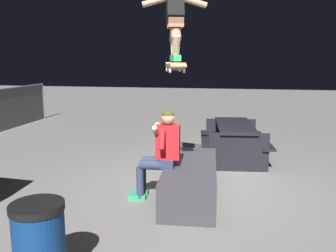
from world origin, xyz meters
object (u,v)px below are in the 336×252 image
at_px(ledge_box_main, 191,180).
at_px(person_sitting_on_ledge, 161,150).
at_px(skateboard, 175,67).
at_px(trash_bin, 40,246).
at_px(picnic_table_back, 234,136).
at_px(skater_airborne, 175,15).
at_px(kicker_ramp, 183,160).

height_order(ledge_box_main, person_sitting_on_ledge, person_sitting_on_ledge).
height_order(skateboard, trash_bin, skateboard).
bearing_deg(trash_bin, picnic_table_back, -20.47).
relative_size(skater_airborne, trash_bin, 1.38).
distance_m(ledge_box_main, skater_airborne, 2.40).
bearing_deg(ledge_box_main, kicker_ramp, 12.05).
bearing_deg(ledge_box_main, trash_bin, 156.36).
height_order(person_sitting_on_ledge, skateboard, skateboard).
distance_m(ledge_box_main, skateboard, 1.72).
bearing_deg(ledge_box_main, person_sitting_on_ledge, 112.72).
relative_size(kicker_ramp, trash_bin, 1.82).
distance_m(skater_airborne, trash_bin, 3.26).
xyz_separation_m(skater_airborne, kicker_ramp, (1.91, 0.15, -2.57)).
distance_m(person_sitting_on_ledge, picnic_table_back, 2.55).
height_order(skater_airborne, picnic_table_back, skater_airborne).
relative_size(skater_airborne, kicker_ramp, 0.76).
height_order(skateboard, skater_airborne, skater_airborne).
bearing_deg(trash_bin, skateboard, -21.48).
bearing_deg(picnic_table_back, skater_airborne, 159.74).
relative_size(ledge_box_main, kicker_ramp, 1.35).
relative_size(person_sitting_on_ledge, kicker_ramp, 0.90).
bearing_deg(skater_airborne, trash_bin, 159.32).
bearing_deg(skateboard, kicker_ramp, 4.77).
distance_m(kicker_ramp, trash_bin, 4.21).
xyz_separation_m(person_sitting_on_ledge, skater_airborne, (-0.01, -0.21, 1.88)).
height_order(skateboard, picnic_table_back, skateboard).
xyz_separation_m(person_sitting_on_ledge, trash_bin, (-2.24, 0.64, -0.34)).
relative_size(skater_airborne, picnic_table_back, 0.61).
bearing_deg(kicker_ramp, picnic_table_back, -67.95).
bearing_deg(picnic_table_back, person_sitting_on_ledge, 155.28).
bearing_deg(person_sitting_on_ledge, skater_airborne, -93.80).
relative_size(person_sitting_on_ledge, trash_bin, 1.65).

